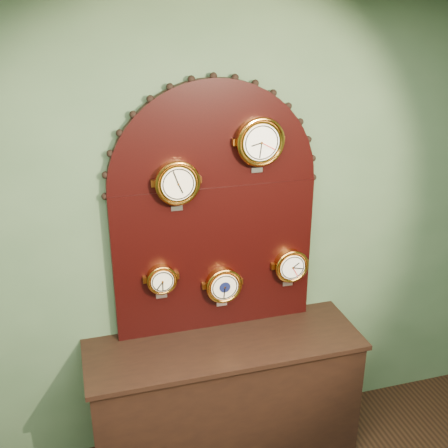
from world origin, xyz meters
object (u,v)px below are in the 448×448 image
object	(u,v)px
roman_clock	(177,182)
arabic_clock	(260,141)
shop_counter	(225,401)
display_board	(214,204)
hygrometer	(162,279)
barometer	(223,285)
tide_clock	(291,265)

from	to	relation	value
roman_clock	arabic_clock	size ratio (longest dim) A/B	0.92
shop_counter	roman_clock	distance (m)	1.42
display_board	arabic_clock	world-z (taller)	display_board
display_board	hygrometer	xyz separation A→B (m)	(-0.33, -0.07, -0.40)
arabic_clock	barometer	world-z (taller)	arabic_clock
display_board	hygrometer	world-z (taller)	display_board
display_board	tide_clock	bearing A→B (deg)	-8.15
roman_clock	barometer	bearing A→B (deg)	0.12
hygrometer	tide_clock	size ratio (longest dim) A/B	0.87
arabic_clock	roman_clock	bearing A→B (deg)	179.93
shop_counter	display_board	world-z (taller)	display_board
hygrometer	tide_clock	xyz separation A→B (m)	(0.80, -0.00, -0.02)
barometer	display_board	bearing A→B (deg)	117.12
arabic_clock	shop_counter	bearing A→B (deg)	-147.75
display_board	arabic_clock	bearing A→B (deg)	-15.68
tide_clock	hygrometer	bearing A→B (deg)	179.93
barometer	tide_clock	world-z (taller)	tide_clock
display_board	roman_clock	bearing A→B (deg)	-163.32
roman_clock	hygrometer	bearing A→B (deg)	179.00
display_board	tide_clock	world-z (taller)	display_board
display_board	tide_clock	size ratio (longest dim) A/B	5.80
arabic_clock	barometer	bearing A→B (deg)	179.69
display_board	hygrometer	bearing A→B (deg)	-168.93
shop_counter	barometer	xyz separation A→B (m)	(0.03, 0.15, 0.73)
display_board	arabic_clock	distance (m)	0.44
arabic_clock	tide_clock	size ratio (longest dim) A/B	1.23
roman_clock	barometer	size ratio (longest dim) A/B	1.10
arabic_clock	hygrometer	xyz separation A→B (m)	(-0.57, 0.00, -0.76)
display_board	roman_clock	size ratio (longest dim) A/B	5.11
display_board	barometer	xyz separation A→B (m)	(0.03, -0.07, -0.49)
shop_counter	arabic_clock	distance (m)	1.61
display_board	barometer	size ratio (longest dim) A/B	5.61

